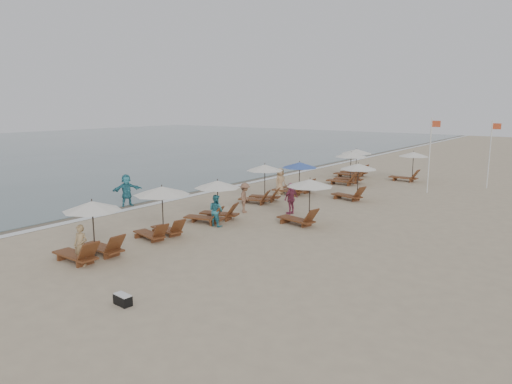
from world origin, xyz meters
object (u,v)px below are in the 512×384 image
Objects in this scene: lounger_station_3 at (262,183)px; inland_station_2 at (409,164)px; waterline_walker at (127,190)px; flag_pole_near at (430,152)px; inland_station_1 at (353,178)px; beachgoer_mid_b at (245,198)px; lounger_station_0 at (90,232)px; beachgoer_far_b at (280,181)px; lounger_station_5 at (347,169)px; lounger_station_2 at (214,201)px; inland_station_0 at (304,197)px; beachgoer_far_a at (291,199)px; lounger_station_1 at (160,209)px; lounger_station_4 at (296,178)px; duffel_bag at (123,299)px; lounger_station_6 at (353,163)px; beachgoer_mid_a at (216,210)px; beachgoer_near at (81,245)px.

lounger_station_3 reaches higher than inland_station_2.
waterline_walker is 0.37× the size of flag_pole_near.
beachgoer_mid_b is at bearing -115.57° from inland_station_1.
lounger_station_0 is 1.50× the size of beachgoer_far_b.
lounger_station_5 is 6.06m from flag_pole_near.
lounger_station_3 is 0.51× the size of flag_pole_near.
lounger_station_0 is 7.10m from lounger_station_2.
inland_station_0 is (4.70, -3.04, 0.21)m from lounger_station_3.
lounger_station_3 is at bearing -108.00° from beachgoer_far_a.
lounger_station_4 is (-0.72, 12.20, -0.28)m from lounger_station_1.
lounger_station_3 is 1.38× the size of waterline_walker.
lounger_station_0 reaches higher than duffel_bag.
inland_station_2 is at bearing 91.47° from inland_station_0.
inland_station_0 is (4.54, -6.55, 0.36)m from lounger_station_4.
lounger_station_0 is at bearing -2.33° from beachgoer_far_a.
lounger_station_6 is at bearing 2.17° from waterline_walker.
flag_pole_near reaches higher than beachgoer_far_a.
lounger_station_5 is at bearing -161.37° from beachgoer_far_a.
duffel_bag is at bearing 116.25° from beachgoer_mid_a.
lounger_station_3 is 12.37m from lounger_station_6.
beachgoer_mid_a is at bearing 85.12° from lounger_station_0.
lounger_station_0 is 0.93× the size of lounger_station_4.
beachgoer_mid_b is 0.97× the size of beachgoer_far_a.
beachgoer_far_a is (-1.00, -5.41, -0.53)m from inland_station_1.
lounger_station_1 reaches higher than waterline_walker.
lounger_station_1 is at bearing 77.53° from beachgoer_near.
inland_station_2 is 1.51× the size of waterline_walker.
lounger_station_4 is (0.16, 3.51, -0.15)m from lounger_station_3.
beachgoer_far_a is (-1.70, 1.54, -0.53)m from inland_station_0.
beachgoer_mid_b is at bearing -154.26° from beachgoer_far_b.
lounger_station_0 is 25.33m from inland_station_2.
beachgoer_far_b is 0.35× the size of flag_pole_near.
inland_station_0 is 10.57m from waterline_walker.
flag_pole_near reaches higher than lounger_station_6.
lounger_station_4 is 1.50× the size of waterline_walker.
lounger_station_4 is at bearing 93.36° from lounger_station_1.
lounger_station_4 is 0.99× the size of inland_station_2.
waterline_walker reaches higher than beachgoer_far_b.
beachgoer_near is (-2.96, -25.75, -0.56)m from inland_station_2.
beachgoer_mid_a is 2.55× the size of duffel_bag.
inland_station_1 is (4.00, 3.91, 0.21)m from lounger_station_3.
lounger_station_3 is at bearing -26.25° from waterline_walker.
lounger_station_5 reaches higher than waterline_walker.
inland_station_0 is at bearing 56.41° from beachgoer_far_a.
beachgoer_near is 0.82× the size of waterline_walker.
beachgoer_far_b is at bearing -140.75° from flag_pole_near.
flag_pole_near is at bearing 85.77° from duffel_bag.
lounger_station_4 is 1.00× the size of inland_station_1.
lounger_station_2 is at bearing -158.85° from beachgoer_far_b.
lounger_station_1 is 0.92× the size of lounger_station_5.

